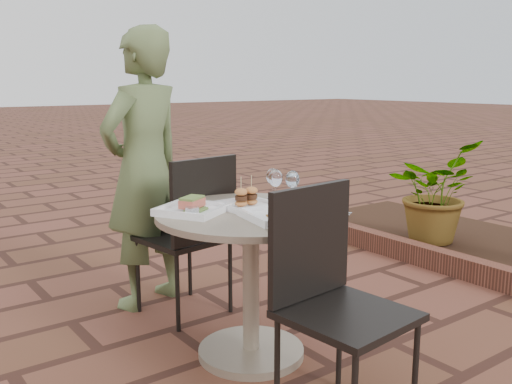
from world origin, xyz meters
TOP-DOWN VIEW (x-y plane):
  - ground at (0.00, 0.00)m, footprint 60.00×60.00m
  - cafe_table at (-0.25, -0.08)m, footprint 0.90×0.90m
  - chair_far at (-0.23, 0.49)m, footprint 0.50×0.50m
  - chair_near at (-0.29, -0.66)m, footprint 0.48×0.48m
  - diner at (-0.35, 0.85)m, footprint 0.69×0.56m
  - plate_salmon at (-0.48, 0.06)m, footprint 0.38×0.38m
  - plate_sliders at (-0.22, -0.01)m, footprint 0.25×0.25m
  - plate_tuna at (-0.23, -0.27)m, footprint 0.33×0.33m
  - wine_glass_right at (0.03, -0.05)m, footprint 0.07×0.07m
  - wine_glass_mid at (-0.02, 0.01)m, footprint 0.07×0.07m
  - wine_glass_far at (0.02, 0.10)m, footprint 0.07×0.07m
  - steel_ramekin at (-0.53, -0.02)m, footprint 0.07×0.07m
  - cutlery_set at (0.04, -0.31)m, footprint 0.16×0.23m
  - planter_curb at (1.60, 0.30)m, footprint 0.12×3.00m
  - mulch_bed at (2.30, 0.30)m, footprint 1.30×3.00m
  - potted_plant_a at (2.02, 0.56)m, footprint 0.89×0.82m

SIDE VIEW (x-z plane):
  - ground at x=0.00m, z-range 0.00..0.00m
  - mulch_bed at x=2.30m, z-range 0.00..0.06m
  - planter_curb at x=1.60m, z-range 0.00..0.15m
  - potted_plant_a at x=2.02m, z-range 0.06..0.87m
  - cafe_table at x=-0.25m, z-range 0.12..0.85m
  - chair_far at x=-0.23m, z-range 0.08..1.01m
  - chair_near at x=-0.29m, z-range 0.08..1.01m
  - cutlery_set at x=0.04m, z-range 0.73..0.73m
  - plate_tuna at x=-0.23m, z-range 0.73..0.76m
  - plate_salmon at x=-0.48m, z-range 0.71..0.79m
  - steel_ramekin at x=-0.53m, z-range 0.73..0.78m
  - plate_sliders at x=-0.22m, z-range 0.68..0.84m
  - diner at x=-0.35m, z-range 0.00..1.64m
  - wine_glass_far at x=0.02m, z-range 0.76..0.92m
  - wine_glass_right at x=0.03m, z-range 0.76..0.93m
  - wine_glass_mid at x=-0.02m, z-range 0.76..0.93m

